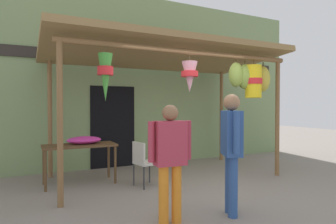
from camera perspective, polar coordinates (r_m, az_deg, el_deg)
The scene contains 8 objects.
ground_plane at distance 5.30m, azimuth 5.25°, elevation -15.40°, with size 30.00×30.00×0.00m, color gray.
shop_facade at distance 7.61m, azimuth -5.77°, elevation 6.11°, with size 9.78×0.29×4.34m.
market_stall_canopy at distance 6.17m, azimuth 1.22°, elevation 10.11°, with size 4.95×2.51×2.80m.
display_table at distance 5.88m, azimuth -17.03°, elevation -7.00°, with size 1.36×0.61×0.77m.
flower_heap_on_table at distance 5.94m, azimuth -16.08°, elevation -5.33°, with size 0.66×0.46×0.15m.
folding_chair at distance 5.49m, azimuth -4.88°, elevation -9.41°, with size 0.47×0.47×0.84m.
vendor_in_orange at distance 4.11m, azimuth 12.42°, elevation -6.13°, with size 0.36×0.55×1.68m.
customer_foreground at distance 3.74m, azimuth 0.42°, elevation -8.33°, with size 0.59×0.25×1.53m.
Camera 1 is at (-2.65, -4.33, 1.52)m, focal length 30.87 mm.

